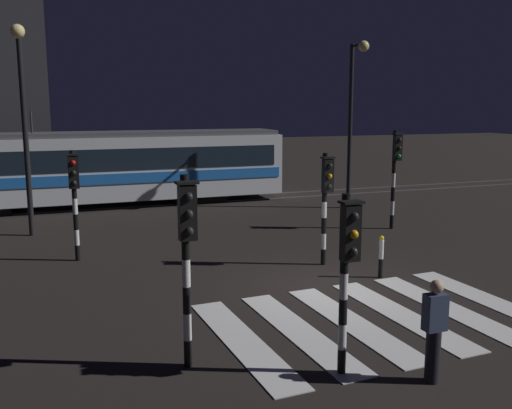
{
  "coord_description": "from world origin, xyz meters",
  "views": [
    {
      "loc": [
        -6.35,
        -12.01,
        4.43
      ],
      "look_at": [
        -0.3,
        4.15,
        1.4
      ],
      "focal_mm": 40.2,
      "sensor_mm": 36.0,
      "label": 1
    }
  ],
  "objects_px": {
    "traffic_light_median_centre": "(326,192)",
    "traffic_light_corner_far_right": "(395,165)",
    "traffic_light_kerb_mid_left": "(347,259)",
    "street_lamp_trackside_right": "(354,104)",
    "traffic_light_corner_far_left": "(74,189)",
    "traffic_light_corner_near_left": "(187,243)",
    "street_lamp_trackside_left": "(23,106)",
    "bollard_island_edge": "(381,257)",
    "pedestrian_waiting_at_kerb": "(434,330)",
    "tram": "(96,167)"
  },
  "relations": [
    {
      "from": "traffic_light_median_centre",
      "to": "pedestrian_waiting_at_kerb",
      "type": "distance_m",
      "value": 6.96
    },
    {
      "from": "traffic_light_median_centre",
      "to": "traffic_light_corner_near_left",
      "type": "relative_size",
      "value": 0.95
    },
    {
      "from": "traffic_light_kerb_mid_left",
      "to": "traffic_light_corner_far_right",
      "type": "xyz_separation_m",
      "value": [
        7.2,
        9.36,
        0.32
      ]
    },
    {
      "from": "traffic_light_corner_far_right",
      "to": "street_lamp_trackside_right",
      "type": "relative_size",
      "value": 0.51
    },
    {
      "from": "traffic_light_kerb_mid_left",
      "to": "pedestrian_waiting_at_kerb",
      "type": "relative_size",
      "value": 1.78
    },
    {
      "from": "traffic_light_corner_far_left",
      "to": "bollard_island_edge",
      "type": "bearing_deg",
      "value": -31.11
    },
    {
      "from": "traffic_light_median_centre",
      "to": "pedestrian_waiting_at_kerb",
      "type": "relative_size",
      "value": 1.83
    },
    {
      "from": "pedestrian_waiting_at_kerb",
      "to": "traffic_light_corner_far_left",
      "type": "bearing_deg",
      "value": 117.2
    },
    {
      "from": "traffic_light_median_centre",
      "to": "bollard_island_edge",
      "type": "distance_m",
      "value": 2.29
    },
    {
      "from": "traffic_light_corner_far_right",
      "to": "traffic_light_corner_near_left",
      "type": "height_order",
      "value": "traffic_light_corner_far_right"
    },
    {
      "from": "tram",
      "to": "pedestrian_waiting_at_kerb",
      "type": "bearing_deg",
      "value": -79.14
    },
    {
      "from": "traffic_light_corner_near_left",
      "to": "bollard_island_edge",
      "type": "xyz_separation_m",
      "value": [
        5.89,
        3.32,
        -1.62
      ]
    },
    {
      "from": "traffic_light_corner_near_left",
      "to": "street_lamp_trackside_left",
      "type": "height_order",
      "value": "street_lamp_trackside_left"
    },
    {
      "from": "traffic_light_median_centre",
      "to": "traffic_light_corner_far_right",
      "type": "bearing_deg",
      "value": 36.88
    },
    {
      "from": "traffic_light_corner_near_left",
      "to": "street_lamp_trackside_right",
      "type": "bearing_deg",
      "value": 50.46
    },
    {
      "from": "street_lamp_trackside_right",
      "to": "traffic_light_corner_far_left",
      "type": "bearing_deg",
      "value": -158.08
    },
    {
      "from": "traffic_light_median_centre",
      "to": "bollard_island_edge",
      "type": "relative_size",
      "value": 2.81
    },
    {
      "from": "tram",
      "to": "traffic_light_kerb_mid_left",
      "type": "bearing_deg",
      "value": -82.58
    },
    {
      "from": "pedestrian_waiting_at_kerb",
      "to": "tram",
      "type": "bearing_deg",
      "value": 100.86
    },
    {
      "from": "street_lamp_trackside_right",
      "to": "pedestrian_waiting_at_kerb",
      "type": "relative_size",
      "value": 4.06
    },
    {
      "from": "traffic_light_corner_near_left",
      "to": "bollard_island_edge",
      "type": "distance_m",
      "value": 6.95
    },
    {
      "from": "pedestrian_waiting_at_kerb",
      "to": "traffic_light_median_centre",
      "type": "bearing_deg",
      "value": 77.26
    },
    {
      "from": "traffic_light_corner_far_left",
      "to": "bollard_island_edge",
      "type": "height_order",
      "value": "traffic_light_corner_far_left"
    },
    {
      "from": "street_lamp_trackside_left",
      "to": "tram",
      "type": "xyz_separation_m",
      "value": [
        2.62,
        5.21,
        -2.63
      ]
    },
    {
      "from": "traffic_light_corner_far_left",
      "to": "street_lamp_trackside_left",
      "type": "relative_size",
      "value": 0.46
    },
    {
      "from": "bollard_island_edge",
      "to": "traffic_light_corner_far_right",
      "type": "bearing_deg",
      "value": 53.28
    },
    {
      "from": "bollard_island_edge",
      "to": "tram",
      "type": "bearing_deg",
      "value": 113.86
    },
    {
      "from": "traffic_light_corner_near_left",
      "to": "street_lamp_trackside_left",
      "type": "relative_size",
      "value": 0.48
    },
    {
      "from": "traffic_light_corner_far_left",
      "to": "traffic_light_corner_near_left",
      "type": "xyz_separation_m",
      "value": [
        1.35,
        -7.69,
        0.09
      ]
    },
    {
      "from": "traffic_light_kerb_mid_left",
      "to": "traffic_light_corner_near_left",
      "type": "distance_m",
      "value": 2.61
    },
    {
      "from": "tram",
      "to": "traffic_light_corner_far_left",
      "type": "bearing_deg",
      "value": -98.64
    },
    {
      "from": "traffic_light_median_centre",
      "to": "traffic_light_corner_far_left",
      "type": "bearing_deg",
      "value": 156.07
    },
    {
      "from": "traffic_light_corner_near_left",
      "to": "bollard_island_edge",
      "type": "relative_size",
      "value": 2.98
    },
    {
      "from": "traffic_light_median_centre",
      "to": "traffic_light_corner_far_right",
      "type": "xyz_separation_m",
      "value": [
        4.47,
        3.35,
        0.27
      ]
    },
    {
      "from": "street_lamp_trackside_right",
      "to": "street_lamp_trackside_left",
      "type": "bearing_deg",
      "value": -175.93
    },
    {
      "from": "traffic_light_kerb_mid_left",
      "to": "street_lamp_trackside_right",
      "type": "bearing_deg",
      "value": 59.82
    },
    {
      "from": "street_lamp_trackside_right",
      "to": "bollard_island_edge",
      "type": "xyz_separation_m",
      "value": [
        -4.28,
        -9.0,
        -3.86
      ]
    },
    {
      "from": "traffic_light_kerb_mid_left",
      "to": "pedestrian_waiting_at_kerb",
      "type": "distance_m",
      "value": 1.79
    },
    {
      "from": "street_lamp_trackside_right",
      "to": "bollard_island_edge",
      "type": "relative_size",
      "value": 6.25
    },
    {
      "from": "street_lamp_trackside_left",
      "to": "bollard_island_edge",
      "type": "xyz_separation_m",
      "value": [
        8.51,
        -8.09,
        -3.82
      ]
    },
    {
      "from": "traffic_light_median_centre",
      "to": "street_lamp_trackside_right",
      "type": "relative_size",
      "value": 0.45
    },
    {
      "from": "traffic_light_corner_far_left",
      "to": "tram",
      "type": "height_order",
      "value": "tram"
    },
    {
      "from": "traffic_light_corner_far_left",
      "to": "street_lamp_trackside_left",
      "type": "xyz_separation_m",
      "value": [
        -1.26,
        3.73,
        2.29
      ]
    },
    {
      "from": "street_lamp_trackside_left",
      "to": "traffic_light_corner_near_left",
      "type": "bearing_deg",
      "value": -77.1
    },
    {
      "from": "traffic_light_corner_far_right",
      "to": "tram",
      "type": "bearing_deg",
      "value": 138.49
    },
    {
      "from": "traffic_light_corner_far_right",
      "to": "tram",
      "type": "distance_m",
      "value": 12.73
    },
    {
      "from": "traffic_light_kerb_mid_left",
      "to": "traffic_light_corner_far_left",
      "type": "bearing_deg",
      "value": 112.53
    },
    {
      "from": "traffic_light_corner_far_right",
      "to": "traffic_light_corner_near_left",
      "type": "bearing_deg",
      "value": -139.31
    },
    {
      "from": "traffic_light_corner_far_left",
      "to": "traffic_light_corner_far_right",
      "type": "height_order",
      "value": "traffic_light_corner_far_right"
    },
    {
      "from": "traffic_light_corner_far_left",
      "to": "street_lamp_trackside_right",
      "type": "distance_m",
      "value": 12.64
    }
  ]
}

